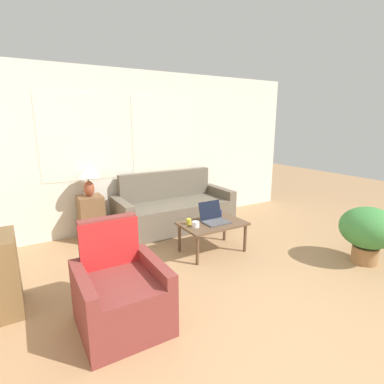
% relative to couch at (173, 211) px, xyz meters
% --- Properties ---
extents(ground_plane, '(16.00, 16.00, 0.00)m').
position_rel_couch_xyz_m(ground_plane, '(-0.61, -3.21, -0.29)').
color(ground_plane, '#A87F56').
extents(wall_back, '(6.65, 0.06, 2.60)m').
position_rel_couch_xyz_m(wall_back, '(-0.61, 0.42, 1.02)').
color(wall_back, silver).
rests_on(wall_back, ground_plane).
extents(couch, '(1.99, 0.81, 0.94)m').
position_rel_couch_xyz_m(couch, '(0.00, 0.00, 0.00)').
color(couch, '#665B4C').
rests_on(couch, ground_plane).
extents(armchair, '(0.73, 0.76, 0.93)m').
position_rel_couch_xyz_m(armchair, '(-1.58, -2.02, -0.00)').
color(armchair, brown).
rests_on(armchair, ground_plane).
extents(side_table, '(0.36, 0.36, 0.69)m').
position_rel_couch_xyz_m(side_table, '(-1.34, 0.14, 0.06)').
color(side_table, brown).
rests_on(side_table, ground_plane).
extents(table_lamp, '(0.36, 0.36, 0.48)m').
position_rel_couch_xyz_m(table_lamp, '(-1.34, 0.14, 0.74)').
color(table_lamp, brown).
rests_on(table_lamp, side_table).
extents(coffee_table, '(0.89, 0.58, 0.43)m').
position_rel_couch_xyz_m(coffee_table, '(0.01, -1.17, 0.09)').
color(coffee_table, brown).
rests_on(coffee_table, ground_plane).
extents(laptop, '(0.34, 0.33, 0.27)m').
position_rel_couch_xyz_m(laptop, '(0.04, -1.15, 0.20)').
color(laptop, '#47474C').
rests_on(laptop, coffee_table).
extents(cup_navy, '(0.10, 0.10, 0.10)m').
position_rel_couch_xyz_m(cup_navy, '(0.22, -1.02, 0.19)').
color(cup_navy, '#191E4C').
rests_on(cup_navy, coffee_table).
extents(cup_yellow, '(0.07, 0.07, 0.08)m').
position_rel_couch_xyz_m(cup_yellow, '(-0.32, -1.07, 0.18)').
color(cup_yellow, gold).
rests_on(cup_yellow, coffee_table).
extents(cup_white, '(0.10, 0.10, 0.08)m').
position_rel_couch_xyz_m(cup_white, '(-0.29, -1.21, 0.18)').
color(cup_white, white).
rests_on(cup_white, coffee_table).
extents(potted_plant, '(0.69, 0.69, 0.74)m').
position_rel_couch_xyz_m(potted_plant, '(1.52, -2.47, 0.16)').
color(potted_plant, '#996B42').
rests_on(potted_plant, ground_plane).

